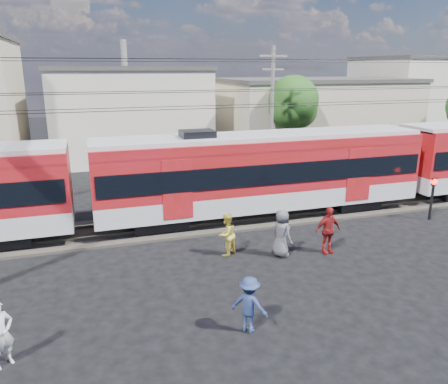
{
  "coord_description": "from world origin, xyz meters",
  "views": [
    {
      "loc": [
        -5.55,
        -11.12,
        7.21
      ],
      "look_at": [
        -0.41,
        5.0,
        2.37
      ],
      "focal_mm": 35.0,
      "sensor_mm": 36.0,
      "label": 1
    }
  ],
  "objects_px": {
    "commuter_train": "(266,170)",
    "crossing_signal": "(433,191)",
    "pedestrian_a": "(1,334)",
    "pedestrian_c": "(249,305)"
  },
  "relations": [
    {
      "from": "commuter_train",
      "to": "crossing_signal",
      "type": "relative_size",
      "value": 23.85
    },
    {
      "from": "commuter_train",
      "to": "crossing_signal",
      "type": "xyz_separation_m",
      "value": [
        7.56,
        -2.86,
        -0.94
      ]
    },
    {
      "from": "pedestrian_a",
      "to": "pedestrian_c",
      "type": "xyz_separation_m",
      "value": [
        6.37,
        -0.47,
        -0.06
      ]
    },
    {
      "from": "pedestrian_a",
      "to": "pedestrian_c",
      "type": "bearing_deg",
      "value": -39.42
    },
    {
      "from": "commuter_train",
      "to": "crossing_signal",
      "type": "height_order",
      "value": "commuter_train"
    },
    {
      "from": "pedestrian_c",
      "to": "crossing_signal",
      "type": "height_order",
      "value": "crossing_signal"
    },
    {
      "from": "pedestrian_a",
      "to": "commuter_train",
      "type": "bearing_deg",
      "value": 3.55
    },
    {
      "from": "commuter_train",
      "to": "pedestrian_c",
      "type": "relative_size",
      "value": 30.33
    },
    {
      "from": "crossing_signal",
      "to": "pedestrian_a",
      "type": "bearing_deg",
      "value": -162.7
    },
    {
      "from": "pedestrian_c",
      "to": "crossing_signal",
      "type": "bearing_deg",
      "value": -110.24
    }
  ]
}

